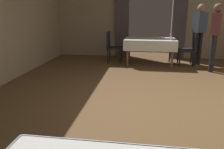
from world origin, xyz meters
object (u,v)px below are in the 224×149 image
at_px(flower_vase_mid, 171,37).
at_px(chair_mid_right, 189,48).
at_px(plate_mid_b, 161,38).
at_px(person_diner_standing_aside, 215,32).
at_px(dining_table_mid, 150,42).
at_px(person_waiter_by_doorway, 199,30).
at_px(chair_mid_left, 112,46).

bearing_deg(flower_vase_mid, chair_mid_right, 20.04).
distance_m(plate_mid_b, person_diner_standing_aside, 1.58).
height_order(dining_table_mid, chair_mid_right, chair_mid_right).
relative_size(person_waiter_by_doorway, person_diner_standing_aside, 1.00).
bearing_deg(person_waiter_by_doorway, dining_table_mid, -178.54).
height_order(flower_vase_mid, person_diner_standing_aside, person_diner_standing_aside).
bearing_deg(chair_mid_right, plate_mid_b, 161.72).
distance_m(chair_mid_left, flower_vase_mid, 1.75).
bearing_deg(flower_vase_mid, plate_mid_b, 118.10).
relative_size(dining_table_mid, chair_mid_left, 1.60).
bearing_deg(chair_mid_left, flower_vase_mid, -8.95).
bearing_deg(plate_mid_b, person_diner_standing_aside, -34.02).
distance_m(plate_mid_b, person_waiter_by_doorway, 1.10).
distance_m(chair_mid_left, person_diner_standing_aside, 2.86).
bearing_deg(chair_mid_right, person_diner_standing_aside, -51.47).
height_order(flower_vase_mid, plate_mid_b, flower_vase_mid).
bearing_deg(plate_mid_b, flower_vase_mid, -61.90).
distance_m(chair_mid_left, plate_mid_b, 1.48).
bearing_deg(dining_table_mid, chair_mid_right, 0.55).
bearing_deg(person_diner_standing_aside, chair_mid_right, 128.53).
xyz_separation_m(person_waiter_by_doorway, person_diner_standing_aside, (0.25, -0.63, 0.00)).
bearing_deg(dining_table_mid, chair_mid_left, 176.22).
relative_size(chair_mid_right, person_diner_standing_aside, 0.54).
height_order(chair_mid_left, person_waiter_by_doorway, person_waiter_by_doorway).
height_order(chair_mid_left, flower_vase_mid, chair_mid_left).
height_order(flower_vase_mid, person_waiter_by_doorway, person_waiter_by_doorway).
bearing_deg(chair_mid_right, person_waiter_by_doorway, 5.99).
xyz_separation_m(chair_mid_right, chair_mid_left, (-2.26, 0.06, 0.00)).
xyz_separation_m(flower_vase_mid, person_diner_standing_aside, (1.04, -0.40, 0.18)).
height_order(chair_mid_right, plate_mid_b, chair_mid_right).
distance_m(person_waiter_by_doorway, person_diner_standing_aside, 0.68).
bearing_deg(flower_vase_mid, dining_table_mid, 161.29).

